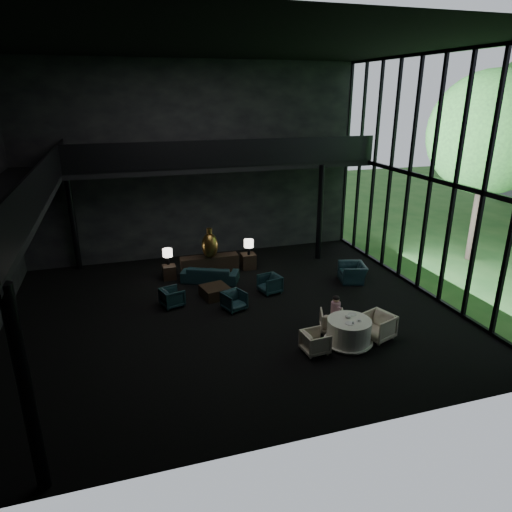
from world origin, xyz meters
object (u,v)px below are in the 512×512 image
object	(u,v)px
side_table_left	(169,272)
lounge_armchair_south	(234,301)
sofa	(210,271)
lounge_armchair_east	(270,284)
console	(210,265)
dining_table	(349,333)
bronze_urn	(210,245)
table_lamp_right	(249,244)
side_table_right	(248,261)
dining_chair_west	(315,342)
dining_chair_north	(332,321)
lounge_armchair_west	(172,297)
window_armchair	(353,270)
dining_chair_east	(378,324)
child	(336,305)
coffee_table	(215,292)
table_lamp_left	(168,253)

from	to	relation	value
side_table_left	lounge_armchair_south	size ratio (longest dim) A/B	0.87
sofa	lounge_armchair_east	size ratio (longest dim) A/B	3.20
console	dining_table	bearing A→B (deg)	-67.54
bronze_urn	table_lamp_right	bearing A→B (deg)	5.16
side_table_right	dining_chair_west	distance (m)	6.69
console	dining_chair_west	bearing A→B (deg)	-76.51
side_table_right	dining_chair_north	world-z (taller)	dining_chair_north
lounge_armchair_south	lounge_armchair_west	bearing A→B (deg)	134.60
console	window_armchair	xyz separation A→B (m)	(4.99, -2.37, 0.08)
console	dining_chair_west	world-z (taller)	console
dining_chair_east	side_table_right	bearing A→B (deg)	177.14
bronze_urn	window_armchair	xyz separation A→B (m)	(4.99, -2.20, -0.78)
console	child	bearing A→B (deg)	-63.68
sofa	child	bearing A→B (deg)	146.45
side_table_right	dining_chair_west	world-z (taller)	side_table_right
sofa	dining_table	bearing A→B (deg)	141.46
side_table_right	lounge_armchair_south	world-z (taller)	same
side_table_right	lounge_armchair_west	bearing A→B (deg)	-142.23
lounge_armchair_south	child	xyz separation A→B (m)	(2.60, -2.10, 0.45)
lounge_armchair_west	bronze_urn	bearing A→B (deg)	-54.71
console	lounge_armchair_west	distance (m)	3.11
lounge_armchair_west	child	size ratio (longest dim) A/B	1.03
lounge_armchair_east	coffee_table	xyz separation A→B (m)	(-1.95, 0.20, -0.14)
child	lounge_armchair_west	bearing A→B (deg)	-33.24
table_lamp_left	table_lamp_right	xyz separation A→B (m)	(3.20, -0.08, 0.09)
dining_chair_west	lounge_armchair_west	bearing A→B (deg)	34.75
side_table_left	side_table_right	distance (m)	3.21
sofa	window_armchair	size ratio (longest dim) A/B	2.10
coffee_table	dining_table	size ratio (longest dim) A/B	0.63
sofa	console	bearing A→B (deg)	-75.99
dining_table	dining_chair_north	bearing A→B (deg)	97.31
coffee_table	side_table_left	bearing A→B (deg)	121.69
dining_chair_east	side_table_left	bearing A→B (deg)	-160.51
side_table_left	dining_chair_east	xyz separation A→B (m)	(5.22, -6.30, 0.18)
sofa	dining_table	xyz separation A→B (m)	(2.83, -5.62, -0.09)
window_armchair	dining_chair_west	distance (m)	5.43
table_lamp_left	child	bearing A→B (deg)	-52.12
coffee_table	child	bearing A→B (deg)	-47.32
side_table_left	lounge_armchair_west	size ratio (longest dim) A/B	0.84
lounge_armchair_west	child	xyz separation A→B (m)	(4.51, -2.96, 0.44)
table_lamp_left	lounge_armchair_east	size ratio (longest dim) A/B	0.93
sofa	table_lamp_left	bearing A→B (deg)	-7.17
sofa	coffee_table	bearing A→B (deg)	109.92
table_lamp_left	window_armchair	world-z (taller)	table_lamp_left
console	sofa	distance (m)	0.86
lounge_armchair_west	lounge_armchair_east	bearing A→B (deg)	-106.09
lounge_armchair_west	dining_chair_north	bearing A→B (deg)	-142.89
sofa	coffee_table	distance (m)	1.43
dining_chair_west	child	world-z (taller)	child
side_table_left	lounge_armchair_east	world-z (taller)	lounge_armchair_east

